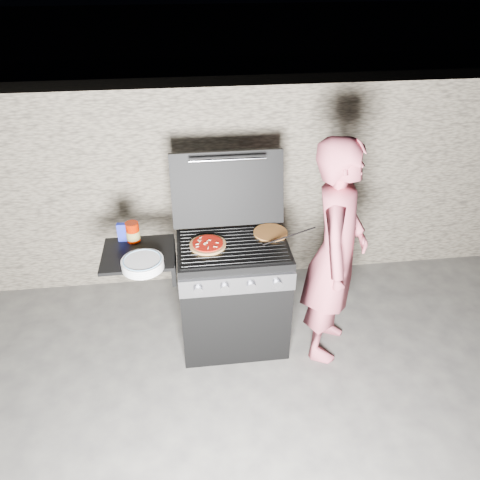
{
  "coord_description": "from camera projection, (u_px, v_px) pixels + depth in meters",
  "views": [
    {
      "loc": [
        -0.29,
        -2.78,
        2.73
      ],
      "look_at": [
        0.05,
        0.0,
        0.95
      ],
      "focal_mm": 35.0,
      "sensor_mm": 36.0,
      "label": 1
    }
  ],
  "objects": [
    {
      "name": "sauce_jar",
      "position": [
        133.0,
        232.0,
        3.36
      ],
      "size": [
        0.11,
        0.11,
        0.15
      ],
      "primitive_type": "cylinder",
      "rotation": [
        0.0,
        0.0,
        0.15
      ],
      "color": "#991600",
      "rests_on": "gas_grill"
    },
    {
      "name": "blue_carton",
      "position": [
        122.0,
        232.0,
        3.37
      ],
      "size": [
        0.07,
        0.04,
        0.14
      ],
      "primitive_type": "cube",
      "rotation": [
        0.0,
        0.0,
        -0.07
      ],
      "color": "#1923A2",
      "rests_on": "gas_grill"
    },
    {
      "name": "plate_stack",
      "position": [
        143.0,
        264.0,
        3.1
      ],
      "size": [
        0.35,
        0.35,
        0.06
      ],
      "primitive_type": "cylinder",
      "rotation": [
        0.0,
        0.0,
        0.32
      ],
      "color": "white",
      "rests_on": "gas_grill"
    },
    {
      "name": "ground",
      "position": [
        234.0,
        338.0,
        3.82
      ],
      "size": [
        50.0,
        50.0,
        0.0
      ],
      "primitive_type": "plane",
      "color": "#3F3E3C"
    },
    {
      "name": "tongs",
      "position": [
        289.0,
        236.0,
        3.35
      ],
      "size": [
        0.4,
        0.09,
        0.08
      ],
      "primitive_type": "cylinder",
      "rotation": [
        0.0,
        1.4,
        0.19
      ],
      "color": "black",
      "rests_on": "gas_grill"
    },
    {
      "name": "pizza_topped",
      "position": [
        208.0,
        244.0,
        3.32
      ],
      "size": [
        0.34,
        0.34,
        0.03
      ],
      "primitive_type": null,
      "rotation": [
        0.0,
        0.0,
        0.41
      ],
      "color": "#B67737",
      "rests_on": "gas_grill"
    },
    {
      "name": "pizza_plain",
      "position": [
        270.0,
        233.0,
        3.47
      ],
      "size": [
        0.31,
        0.31,
        0.01
      ],
      "primitive_type": "cylinder",
      "rotation": [
        0.0,
        0.0,
        0.28
      ],
      "color": "orange",
      "rests_on": "gas_grill"
    },
    {
      "name": "gas_grill",
      "position": [
        201.0,
        297.0,
        3.55
      ],
      "size": [
        1.34,
        0.79,
        0.91
      ],
      "primitive_type": null,
      "color": "black",
      "rests_on": "ground"
    },
    {
      "name": "person",
      "position": [
        336.0,
        254.0,
        3.32
      ],
      "size": [
        0.64,
        0.75,
        1.74
      ],
      "primitive_type": "imported",
      "rotation": [
        0.0,
        0.0,
        1.15
      ],
      "color": "#C95768",
      "rests_on": "ground"
    },
    {
      "name": "stone_wall",
      "position": [
        220.0,
        183.0,
        4.22
      ],
      "size": [
        8.0,
        0.35,
        1.8
      ],
      "primitive_type": "cube",
      "color": "gray",
      "rests_on": "ground"
    }
  ]
}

